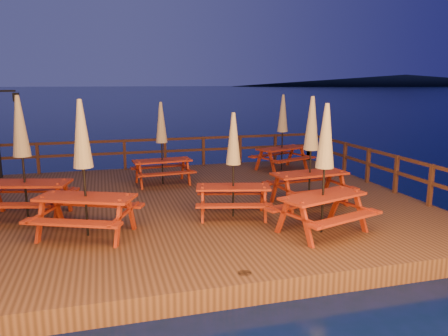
{
  "coord_description": "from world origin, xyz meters",
  "views": [
    {
      "loc": [
        -2.18,
        -11.12,
        3.6
      ],
      "look_at": [
        1.09,
        0.6,
        1.14
      ],
      "focal_mm": 35.0,
      "sensor_mm": 36.0,
      "label": 1
    }
  ],
  "objects_px": {
    "picnic_table_2": "(162,142)",
    "picnic_table_1": "(324,167)",
    "lamp_post": "(0,124)",
    "picnic_table_0": "(282,131)"
  },
  "relations": [
    {
      "from": "lamp_post",
      "to": "picnic_table_2",
      "type": "xyz_separation_m",
      "value": [
        4.94,
        -2.33,
        -0.47
      ]
    },
    {
      "from": "picnic_table_1",
      "to": "picnic_table_2",
      "type": "distance_m",
      "value": 5.98
    },
    {
      "from": "lamp_post",
      "to": "picnic_table_1",
      "type": "bearing_deg",
      "value": -45.24
    },
    {
      "from": "lamp_post",
      "to": "picnic_table_1",
      "type": "xyz_separation_m",
      "value": [
        7.61,
        -7.67,
        -0.37
      ]
    },
    {
      "from": "picnic_table_2",
      "to": "picnic_table_1",
      "type": "bearing_deg",
      "value": -68.75
    },
    {
      "from": "lamp_post",
      "to": "picnic_table_2",
      "type": "bearing_deg",
      "value": -25.21
    },
    {
      "from": "picnic_table_1",
      "to": "picnic_table_2",
      "type": "bearing_deg",
      "value": 98.46
    },
    {
      "from": "picnic_table_1",
      "to": "picnic_table_2",
      "type": "relative_size",
      "value": 1.08
    },
    {
      "from": "picnic_table_0",
      "to": "lamp_post",
      "type": "bearing_deg",
      "value": 151.14
    },
    {
      "from": "lamp_post",
      "to": "picnic_table_0",
      "type": "height_order",
      "value": "lamp_post"
    }
  ]
}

